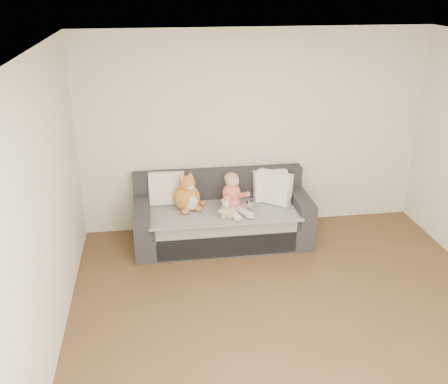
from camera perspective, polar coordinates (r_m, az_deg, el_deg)
The scene contains 10 objects.
room_shell at distance 4.61m, azimuth 8.63°, elevation -0.39°, with size 5.00×5.00×5.00m.
sofa at distance 6.38m, azimuth -0.25°, elevation -2.97°, with size 2.20×0.94×0.85m.
cushion_left at distance 6.37m, azimuth -6.55°, elevation 0.43°, with size 0.46×0.22×0.42m.
cushion_right_back at distance 6.46m, azimuth 5.32°, elevation 0.75°, with size 0.44×0.21×0.41m.
cushion_right_front at distance 6.38m, azimuth 5.72°, elevation 0.52°, with size 0.47×0.45×0.43m.
toddler at distance 6.11m, azimuth 1.04°, elevation -0.39°, with size 0.35×0.51×0.50m.
plush_cat at distance 6.18m, azimuth -4.19°, elevation -0.41°, with size 0.40×0.40×0.50m.
teddy_bear at distance 5.98m, azimuth 0.22°, elevation -2.04°, with size 0.20×0.15×0.25m.
plush_cow at distance 6.13m, azimuth 2.59°, elevation -1.68°, with size 0.15×0.22×0.18m.
sippy_cup at distance 6.13m, azimuth 0.65°, elevation -1.83°, with size 0.10×0.07×0.11m.
Camera 1 is at (-1.29, -3.61, 3.12)m, focal length 40.00 mm.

